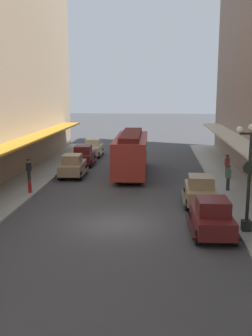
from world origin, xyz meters
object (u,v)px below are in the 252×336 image
at_px(parked_car_1, 200,190).
at_px(pedestrian_3, 29,170).
at_px(parked_car_2, 73,165).
at_px(parked_car_0, 84,155).
at_px(streetcar, 131,151).
at_px(lamp_post_with_clock, 249,173).
at_px(parked_car_3, 212,216).
at_px(pedestrian_1, 227,165).
at_px(pedestrian_2, 228,178).
at_px(parked_car_4, 93,148).
at_px(fire_hydrant, 30,187).

xyz_separation_m(parked_car_1, pedestrian_3, (-12.06, 4.53, 0.07)).
relative_size(parked_car_1, parked_car_2, 0.99).
relative_size(parked_car_0, streetcar, 0.45).
xyz_separation_m(parked_car_1, parked_car_2, (-9.37, 7.22, 0.00)).
relative_size(parked_car_1, lamp_post_with_clock, 0.83).
distance_m(parked_car_3, streetcar, 14.61).
xyz_separation_m(parked_car_2, pedestrian_1, (12.23, 0.61, 0.07)).
bearing_deg(parked_car_3, lamp_post_with_clock, 11.33).
bearing_deg(parked_car_0, pedestrian_1, -20.11).
bearing_deg(parked_car_3, parked_car_2, 127.23).
relative_size(pedestrian_1, pedestrian_2, 1.00).
distance_m(streetcar, pedestrian_1, 7.73).
bearing_deg(pedestrian_2, streetcar, 142.08).
bearing_deg(pedestrian_1, parked_car_1, -110.11).
distance_m(parked_car_3, parked_car_4, 24.32).
height_order(parked_car_1, streetcar, streetcar).
distance_m(parked_car_0, pedestrian_1, 13.10).
bearing_deg(parked_car_1, parked_car_2, 142.38).
xyz_separation_m(parked_car_0, streetcar, (4.66, -3.72, 0.96)).
xyz_separation_m(parked_car_2, parked_car_3, (9.40, -12.37, 0.00)).
height_order(streetcar, pedestrian_1, streetcar).
bearing_deg(parked_car_4, parked_car_0, -90.44).
bearing_deg(pedestrian_3, fire_hydrant, -71.11).
distance_m(parked_car_2, parked_car_3, 15.53).
xyz_separation_m(parked_car_2, pedestrian_3, (-2.69, -2.69, 0.07)).
distance_m(parked_car_2, pedestrian_2, 12.23).
xyz_separation_m(lamp_post_with_clock, pedestrian_2, (0.44, 8.00, -1.97)).
bearing_deg(pedestrian_1, pedestrian_2, -98.41).
height_order(parked_car_2, lamp_post_with_clock, lamp_post_with_clock).
xyz_separation_m(parked_car_1, fire_hydrant, (-11.01, 1.45, -0.38)).
xyz_separation_m(parked_car_4, fire_hydrant, (-1.60, -15.82, -0.38)).
height_order(parked_car_4, streetcar, streetcar).
xyz_separation_m(parked_car_0, parked_car_3, (9.47, -17.48, 0.00)).
relative_size(parked_car_1, parked_car_4, 1.01).
distance_m(parked_car_4, lamp_post_with_clock, 24.81).
height_order(lamp_post_with_clock, pedestrian_3, lamp_post_with_clock).
bearing_deg(parked_car_4, lamp_post_with_clock, -63.21).
bearing_deg(lamp_post_with_clock, streetcar, 115.91).
bearing_deg(parked_car_3, parked_car_1, 90.32).
xyz_separation_m(parked_car_4, pedestrian_2, (11.58, -14.08, 0.07)).
relative_size(parked_car_2, pedestrian_2, 2.58).
bearing_deg(streetcar, pedestrian_1, -5.85).
bearing_deg(pedestrian_1, parked_car_0, 159.89).
xyz_separation_m(parked_car_3, pedestrian_2, (2.15, 8.34, 0.07)).
distance_m(parked_car_2, pedestrian_1, 12.25).
height_order(parked_car_2, parked_car_3, same).
distance_m(parked_car_0, lamp_post_with_clock, 20.57).
distance_m(parked_car_1, streetcar, 9.89).
height_order(parked_car_2, fire_hydrant, parked_car_2).
height_order(parked_car_0, pedestrian_1, parked_car_0).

